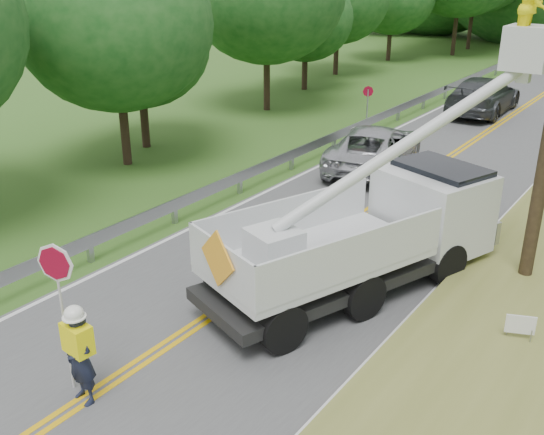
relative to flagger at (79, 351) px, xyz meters
The scene contains 9 objects.
ground 1.12m from the flagger, 91.10° to the right, with size 140.00×140.00×0.00m, color #395D20.
road 13.56m from the flagger, 90.04° to the left, with size 7.20×96.00×0.03m.
guardrail 14.98m from the flagger, 105.60° to the left, with size 0.18×48.00×0.77m.
flagger is the anchor object (origin of this frame).
bucket_truck 7.43m from the flagger, 71.53° to the left, with size 5.14×7.43×6.90m.
suv_silver 14.41m from the flagger, 96.94° to the left, with size 2.60×5.64×1.57m, color #B6B7BE.
suv_darkgrey 25.26m from the flagger, 93.13° to the left, with size 2.42×5.96×1.73m, color #3E4145.
stop_sign_permanent 18.65m from the flagger, 102.62° to the left, with size 0.37×0.30×2.12m.
yard_sign 8.00m from the flagger, 45.57° to the left, with size 0.52×0.24×0.79m.
Camera 1 is at (7.52, -4.63, 6.94)m, focal length 40.81 mm.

